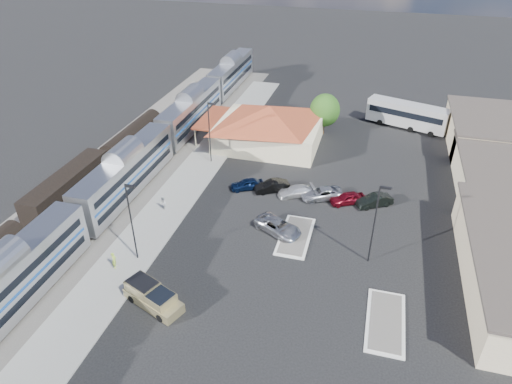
% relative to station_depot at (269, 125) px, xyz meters
% --- Properties ---
extents(ground, '(280.00, 280.00, 0.00)m').
position_rel_station_depot_xyz_m(ground, '(4.56, -24.00, -3.13)').
color(ground, black).
rests_on(ground, ground).
extents(railbed, '(16.00, 100.00, 0.12)m').
position_rel_station_depot_xyz_m(railbed, '(-16.44, -16.00, -3.07)').
color(railbed, '#4C4944').
rests_on(railbed, ground).
extents(platform, '(5.50, 92.00, 0.18)m').
position_rel_station_depot_xyz_m(platform, '(-7.44, -18.00, -3.04)').
color(platform, gray).
rests_on(platform, ground).
extents(passenger_train, '(3.00, 104.00, 5.55)m').
position_rel_station_depot_xyz_m(passenger_train, '(-13.44, -18.80, -0.26)').
color(passenger_train, silver).
rests_on(passenger_train, ground).
extents(freight_cars, '(2.80, 46.00, 4.00)m').
position_rel_station_depot_xyz_m(freight_cars, '(-19.44, -22.47, -1.21)').
color(freight_cars, black).
rests_on(freight_cars, ground).
extents(station_depot, '(18.35, 12.24, 6.20)m').
position_rel_station_depot_xyz_m(station_depot, '(0.00, 0.00, 0.00)').
color(station_depot, beige).
rests_on(station_depot, ground).
extents(traffic_island_south, '(3.30, 7.50, 0.21)m').
position_rel_station_depot_xyz_m(traffic_island_south, '(8.56, -22.00, -3.03)').
color(traffic_island_south, silver).
rests_on(traffic_island_south, ground).
extents(traffic_island_north, '(3.30, 7.50, 0.21)m').
position_rel_station_depot_xyz_m(traffic_island_north, '(18.56, -32.00, -3.03)').
color(traffic_island_north, silver).
rests_on(traffic_island_north, ground).
extents(lamp_plat_s, '(1.08, 0.25, 9.00)m').
position_rel_station_depot_xyz_m(lamp_plat_s, '(-6.34, -30.00, 2.21)').
color(lamp_plat_s, black).
rests_on(lamp_plat_s, ground).
extents(lamp_plat_n, '(1.08, 0.25, 9.00)m').
position_rel_station_depot_xyz_m(lamp_plat_n, '(-6.34, -8.00, 2.21)').
color(lamp_plat_n, black).
rests_on(lamp_plat_n, ground).
extents(lamp_lot, '(1.08, 0.25, 9.00)m').
position_rel_station_depot_xyz_m(lamp_lot, '(16.66, -24.00, 2.21)').
color(lamp_lot, black).
rests_on(lamp_lot, ground).
extents(tree_depot, '(4.71, 4.71, 6.63)m').
position_rel_station_depot_xyz_m(tree_depot, '(7.56, 6.00, 0.89)').
color(tree_depot, '#382314').
rests_on(tree_depot, ground).
extents(pickup_truck, '(6.29, 4.21, 2.04)m').
position_rel_station_depot_xyz_m(pickup_truck, '(-1.90, -35.47, -2.16)').
color(pickup_truck, tan).
rests_on(pickup_truck, ground).
extents(suv, '(6.15, 4.95, 1.56)m').
position_rel_station_depot_xyz_m(suv, '(6.52, -21.68, -2.35)').
color(suv, '#A2A3AA').
rests_on(suv, ground).
extents(coach_bus, '(13.17, 6.79, 4.16)m').
position_rel_station_depot_xyz_m(coach_bus, '(20.34, 12.00, -0.74)').
color(coach_bus, silver).
rests_on(coach_bus, ground).
extents(person_a, '(0.64, 0.78, 1.83)m').
position_rel_station_depot_xyz_m(person_a, '(-7.87, -31.95, -2.04)').
color(person_a, '#B7DD45').
rests_on(person_a, platform).
extents(person_b, '(0.93, 1.02, 1.71)m').
position_rel_station_depot_xyz_m(person_b, '(-7.74, -21.03, -2.10)').
color(person_b, silver).
rests_on(person_b, platform).
extents(parked_car_a, '(4.53, 3.37, 1.44)m').
position_rel_station_depot_xyz_m(parked_car_a, '(0.56, -13.66, -2.41)').
color(parked_car_a, '#0B1A3A').
rests_on(parked_car_a, ground).
extents(parked_car_b, '(4.73, 3.63, 1.50)m').
position_rel_station_depot_xyz_m(parked_car_b, '(3.76, -13.36, -2.38)').
color(parked_car_b, black).
rests_on(parked_car_b, ground).
extents(parked_car_c, '(4.98, 3.81, 1.35)m').
position_rel_station_depot_xyz_m(parked_car_c, '(6.96, -13.66, -2.46)').
color(parked_car_c, silver).
rests_on(parked_car_c, ground).
extents(parked_car_d, '(5.76, 4.38, 1.45)m').
position_rel_station_depot_xyz_m(parked_car_d, '(10.16, -13.36, -2.40)').
color(parked_car_d, '#999BA1').
rests_on(parked_car_d, ground).
extents(parked_car_e, '(4.61, 3.51, 1.46)m').
position_rel_station_depot_xyz_m(parked_car_e, '(13.36, -13.66, -2.40)').
color(parked_car_e, maroon).
rests_on(parked_car_e, ground).
extents(parked_car_f, '(4.67, 3.74, 1.49)m').
position_rel_station_depot_xyz_m(parked_car_f, '(16.56, -13.36, -2.39)').
color(parked_car_f, black).
rests_on(parked_car_f, ground).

